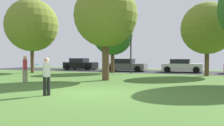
% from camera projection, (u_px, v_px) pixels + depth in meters
% --- Properties ---
extents(ground_plane, '(44.00, 44.00, 0.00)m').
position_uv_depth(ground_plane, '(90.00, 93.00, 10.12)').
color(ground_plane, '#47702D').
extents(road_strip, '(44.00, 6.40, 0.01)m').
position_uv_depth(road_strip, '(159.00, 72.00, 24.96)').
color(road_strip, '#28282B').
rests_on(road_strip, ground_plane).
extents(oak_tree_right, '(4.33, 4.33, 6.58)m').
position_uv_depth(oak_tree_right, '(106.00, 16.00, 15.74)').
color(oak_tree_right, brown).
rests_on(oak_tree_right, ground_plane).
extents(maple_tree_far, '(5.23, 5.23, 7.38)m').
position_uv_depth(maple_tree_far, '(32.00, 25.00, 23.16)').
color(maple_tree_far, brown).
rests_on(maple_tree_far, ground_plane).
extents(oak_tree_center, '(4.33, 4.33, 6.15)m').
position_uv_depth(oak_tree_center, '(207.00, 28.00, 19.33)').
color(oak_tree_center, brown).
rests_on(oak_tree_center, ground_plane).
extents(oak_tree_left, '(4.09, 4.09, 5.87)m').
position_uv_depth(oak_tree_left, '(113.00, 35.00, 23.27)').
color(oak_tree_left, brown).
rests_on(oak_tree_left, ground_plane).
extents(person_thrower, '(0.39, 0.37, 1.66)m').
position_uv_depth(person_thrower, '(25.00, 68.00, 14.55)').
color(person_thrower, gray).
rests_on(person_thrower, ground_plane).
extents(person_catcher, '(0.39, 0.37, 1.56)m').
position_uv_depth(person_catcher, '(47.00, 75.00, 9.52)').
color(person_catcher, black).
rests_on(person_catcher, ground_plane).
extents(frisbee_disc, '(0.38, 0.38, 0.04)m').
position_uv_depth(frisbee_disc, '(38.00, 64.00, 11.08)').
color(frisbee_disc, '#2DB2E0').
extents(parked_car_black, '(4.04, 2.04, 1.44)m').
position_uv_depth(parked_car_black, '(80.00, 64.00, 28.90)').
color(parked_car_black, black).
rests_on(parked_car_black, ground_plane).
extents(parked_car_grey, '(4.59, 1.99, 1.40)m').
position_uv_depth(parked_car_grey, '(125.00, 65.00, 26.16)').
color(parked_car_grey, slate).
rests_on(parked_car_grey, ground_plane).
extents(parked_car_white, '(4.00, 2.09, 1.37)m').
position_uv_depth(parked_car_white, '(182.00, 66.00, 24.19)').
color(parked_car_white, white).
rests_on(parked_car_white, ground_plane).
extents(street_lamp_post, '(0.14, 0.14, 4.50)m').
position_uv_depth(street_lamp_post, '(131.00, 50.00, 22.10)').
color(street_lamp_post, '#2D2D33').
rests_on(street_lamp_post, ground_plane).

